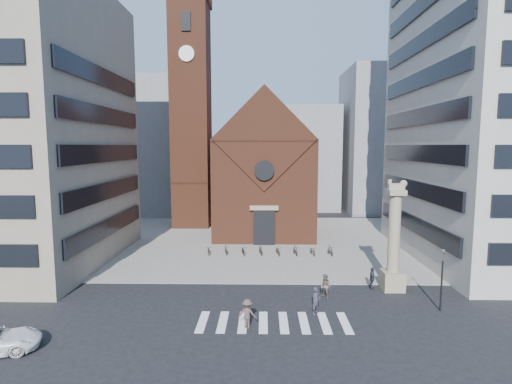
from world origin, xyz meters
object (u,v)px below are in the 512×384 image
lion_column (394,247)px  scooter_0 (209,250)px  traffic_light (442,278)px  pedestrian_1 (325,286)px  pedestrian_0 (316,301)px  pedestrian_2 (372,278)px

lion_column → scooter_0: size_ratio=5.19×
traffic_light → pedestrian_1: (-7.50, 2.17, -1.39)m
pedestrian_1 → pedestrian_0: bearing=-70.3°
traffic_light → scooter_0: bearing=142.3°
traffic_light → scooter_0: traffic_light is taller
traffic_light → lion_column: bearing=116.5°
lion_column → traffic_light: 4.62m
lion_column → pedestrian_1: size_ratio=4.81×
traffic_light → pedestrian_2: size_ratio=2.40×
pedestrian_2 → scooter_0: bearing=62.8°
traffic_light → pedestrian_0: traffic_light is taller
scooter_0 → lion_column: bearing=-41.9°
pedestrian_2 → pedestrian_1: bearing=122.3°
pedestrian_0 → scooter_0: pedestrian_0 is taller
traffic_light → pedestrian_2: (-3.58, 4.00, -1.39)m
lion_column → scooter_0: 18.72m
scooter_0 → pedestrian_0: bearing=-67.7°
pedestrian_0 → pedestrian_1: pedestrian_0 is taller
pedestrian_0 → scooter_0: 17.04m
lion_column → pedestrian_1: lion_column is taller
lion_column → pedestrian_2: (-1.59, 0.00, -2.56)m
pedestrian_1 → scooter_0: (-10.22, 11.54, -0.41)m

